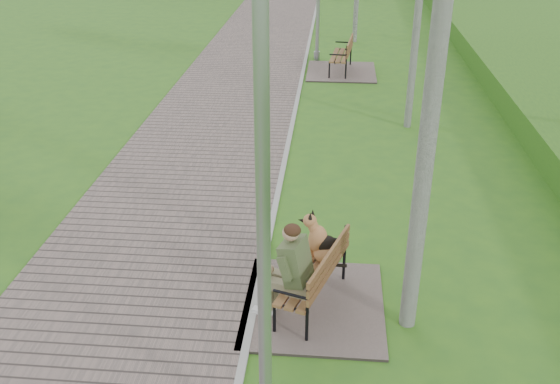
# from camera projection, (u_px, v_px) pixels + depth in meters

# --- Properties ---
(ground) EXTENTS (120.00, 120.00, 0.00)m
(ground) POSITION_uv_depth(u_px,v_px,m) (247.00, 345.00, 7.69)
(ground) COLOR #326520
(ground) RESTS_ON ground
(walkway) EXTENTS (3.50, 67.00, 0.04)m
(walkway) POSITION_uv_depth(u_px,v_px,m) (275.00, 13.00, 26.98)
(walkway) COLOR #62554F
(walkway) RESTS_ON ground
(kerb) EXTENTS (0.10, 67.00, 0.05)m
(kerb) POSITION_uv_depth(u_px,v_px,m) (315.00, 14.00, 26.84)
(kerb) COLOR #999993
(kerb) RESTS_ON ground
(bench_main) EXTENTS (1.87, 2.07, 1.63)m
(bench_main) POSITION_uv_depth(u_px,v_px,m) (307.00, 279.00, 8.17)
(bench_main) COLOR #62554F
(bench_main) RESTS_ON ground
(bench_second) EXTENTS (2.03, 2.26, 1.25)m
(bench_second) POSITION_uv_depth(u_px,v_px,m) (340.00, 65.00, 18.59)
(bench_second) COLOR #62554F
(bench_second) RESTS_ON ground
(lamp_post_near) EXTENTS (0.21, 0.21, 5.35)m
(lamp_post_near) POSITION_uv_depth(u_px,v_px,m) (264.00, 233.00, 5.21)
(lamp_post_near) COLOR #989BA0
(lamp_post_near) RESTS_ON ground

